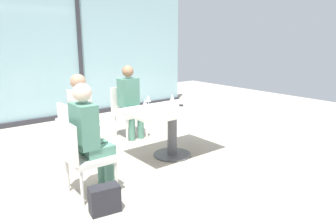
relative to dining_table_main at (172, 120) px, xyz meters
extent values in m
plane|color=#A89E8E|center=(0.00, 0.00, -0.56)|extent=(12.00, 12.00, 0.00)
cube|color=#90B7BC|center=(0.00, 3.20, 0.79)|extent=(5.59, 0.03, 2.70)
cube|color=#2D2D33|center=(0.00, 3.17, 0.79)|extent=(0.08, 0.06, 2.70)
cube|color=#2D2D33|center=(0.00, 3.17, -0.51)|extent=(5.59, 0.10, 0.10)
cube|color=silver|center=(0.00, 0.00, 0.16)|extent=(1.40, 0.88, 0.04)
cylinder|color=#4C4C51|center=(0.00, 0.00, -0.21)|extent=(0.14, 0.14, 0.69)
cylinder|color=#4C4C51|center=(0.00, 0.00, -0.54)|extent=(0.56, 0.56, 0.02)
cube|color=silver|center=(-1.44, -0.33, -0.14)|extent=(0.46, 0.46, 0.06)
cube|color=silver|center=(-1.69, -0.33, 0.10)|extent=(0.05, 0.46, 0.42)
cylinder|color=silver|center=(-1.24, -0.53, -0.36)|extent=(0.04, 0.04, 0.39)
cylinder|color=silver|center=(-1.24, -0.13, -0.36)|extent=(0.04, 0.04, 0.39)
cylinder|color=silver|center=(-1.64, -0.53, -0.36)|extent=(0.04, 0.04, 0.39)
cylinder|color=silver|center=(-1.64, -0.13, -0.36)|extent=(0.04, 0.04, 0.39)
cube|color=silver|center=(-1.14, 0.50, -0.14)|extent=(0.46, 0.46, 0.06)
cube|color=silver|center=(-1.39, 0.50, 0.10)|extent=(0.05, 0.46, 0.42)
cylinder|color=silver|center=(-0.94, 0.30, -0.36)|extent=(0.04, 0.04, 0.39)
cylinder|color=silver|center=(-0.94, 0.70, -0.36)|extent=(0.04, 0.04, 0.39)
cylinder|color=silver|center=(-1.34, 0.30, -0.36)|extent=(0.04, 0.04, 0.39)
cylinder|color=silver|center=(-1.34, 0.70, -0.36)|extent=(0.04, 0.04, 0.39)
cube|color=silver|center=(0.00, 1.16, -0.14)|extent=(0.46, 0.46, 0.06)
cube|color=silver|center=(0.00, 1.41, 0.10)|extent=(0.46, 0.05, 0.42)
cylinder|color=silver|center=(-0.20, 0.96, -0.36)|extent=(0.04, 0.04, 0.39)
cylinder|color=silver|center=(0.20, 0.96, -0.36)|extent=(0.04, 0.04, 0.39)
cylinder|color=silver|center=(-0.20, 1.36, -0.36)|extent=(0.04, 0.04, 0.39)
cylinder|color=silver|center=(0.20, 1.36, -0.36)|extent=(0.04, 0.04, 0.39)
cylinder|color=#4C7F6B|center=(-1.26, -0.42, -0.33)|extent=(0.11, 0.11, 0.45)
cube|color=#4C7F6B|center=(-1.36, -0.42, -0.05)|extent=(0.32, 0.13, 0.11)
cylinder|color=#4C7F6B|center=(-1.26, -0.24, -0.33)|extent=(0.11, 0.11, 0.45)
cube|color=#4C7F6B|center=(-1.36, -0.24, -0.05)|extent=(0.32, 0.13, 0.11)
cube|color=#4C7F6B|center=(-1.49, -0.33, 0.24)|extent=(0.20, 0.34, 0.48)
sphere|color=beige|center=(-1.49, -0.33, 0.60)|extent=(0.20, 0.20, 0.20)
cylinder|color=silver|center=(-0.96, 0.41, -0.33)|extent=(0.11, 0.11, 0.45)
cube|color=silver|center=(-1.06, 0.41, -0.05)|extent=(0.32, 0.13, 0.11)
cylinder|color=silver|center=(-0.96, 0.59, -0.33)|extent=(0.11, 0.11, 0.45)
cube|color=silver|center=(-1.06, 0.59, -0.05)|extent=(0.32, 0.13, 0.11)
cube|color=silver|center=(-1.19, 0.50, 0.24)|extent=(0.20, 0.34, 0.48)
sphere|color=tan|center=(-1.19, 0.50, 0.60)|extent=(0.20, 0.20, 0.20)
cylinder|color=#4C7F6B|center=(-0.09, 0.98, -0.33)|extent=(0.11, 0.11, 0.45)
cube|color=#4C7F6B|center=(-0.09, 1.08, -0.05)|extent=(0.13, 0.32, 0.11)
cylinder|color=#4C7F6B|center=(0.09, 0.98, -0.33)|extent=(0.11, 0.11, 0.45)
cube|color=#4C7F6B|center=(0.09, 1.08, -0.05)|extent=(0.13, 0.32, 0.11)
cube|color=#4C7F6B|center=(0.00, 1.21, 0.24)|extent=(0.34, 0.20, 0.48)
sphere|color=#936B4C|center=(0.00, 1.21, 0.60)|extent=(0.20, 0.20, 0.20)
cylinder|color=silver|center=(-0.47, 0.00, 0.18)|extent=(0.06, 0.06, 0.00)
cylinder|color=silver|center=(-0.47, 0.00, 0.22)|extent=(0.01, 0.01, 0.08)
cone|color=silver|center=(-0.47, 0.00, 0.31)|extent=(0.07, 0.07, 0.09)
cylinder|color=silver|center=(0.60, -0.19, 0.18)|extent=(0.06, 0.06, 0.00)
cylinder|color=silver|center=(0.60, -0.19, 0.22)|extent=(0.01, 0.01, 0.08)
cone|color=silver|center=(0.60, -0.19, 0.31)|extent=(0.07, 0.07, 0.09)
cylinder|color=silver|center=(0.19, -0.33, 0.18)|extent=(0.06, 0.06, 0.00)
cylinder|color=silver|center=(0.19, -0.33, 0.22)|extent=(0.01, 0.01, 0.08)
cone|color=silver|center=(0.19, -0.33, 0.31)|extent=(0.07, 0.07, 0.09)
cylinder|color=silver|center=(0.05, 0.07, 0.18)|extent=(0.06, 0.06, 0.00)
cylinder|color=silver|center=(0.05, 0.07, 0.22)|extent=(0.01, 0.01, 0.08)
cone|color=silver|center=(0.05, 0.07, 0.31)|extent=(0.07, 0.07, 0.09)
cylinder|color=silver|center=(-0.25, 0.24, 0.18)|extent=(0.06, 0.06, 0.00)
cylinder|color=silver|center=(-0.25, 0.24, 0.22)|extent=(0.01, 0.01, 0.08)
cone|color=silver|center=(-0.25, 0.24, 0.31)|extent=(0.07, 0.07, 0.09)
cylinder|color=silver|center=(0.60, 0.25, 0.18)|extent=(0.06, 0.06, 0.00)
cylinder|color=silver|center=(0.60, 0.25, 0.22)|extent=(0.01, 0.01, 0.08)
cone|color=silver|center=(0.60, 0.25, 0.31)|extent=(0.07, 0.07, 0.09)
cylinder|color=white|center=(0.36, 0.13, 0.22)|extent=(0.08, 0.08, 0.09)
cube|color=black|center=(0.20, 0.04, 0.18)|extent=(0.15, 0.16, 0.01)
cube|color=#232328|center=(-1.52, -0.79, -0.42)|extent=(0.32, 0.21, 0.28)
camera|label=1|loc=(-2.78, -3.40, 1.16)|focal=33.35mm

